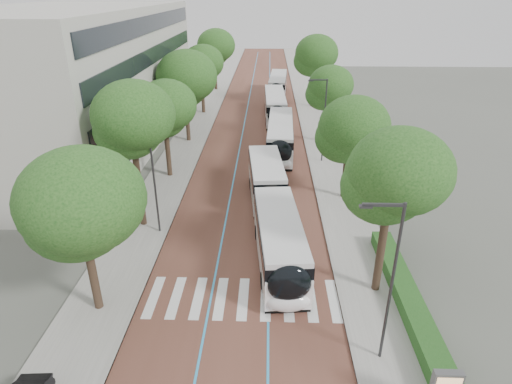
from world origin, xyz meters
TOP-DOWN VIEW (x-y plane):
  - ground at (0.00, 0.00)m, footprint 160.00×160.00m
  - road at (0.00, 40.00)m, footprint 11.00×140.00m
  - sidewalk_left at (-7.50, 40.00)m, footprint 4.00×140.00m
  - sidewalk_right at (7.50, 40.00)m, footprint 4.00×140.00m
  - kerb_left at (-5.60, 40.00)m, footprint 0.20×140.00m
  - kerb_right at (5.60, 40.00)m, footprint 0.20×140.00m
  - zebra_crossing at (0.20, 1.00)m, footprint 10.55×3.60m
  - lane_line_left at (-1.60, 40.00)m, footprint 0.12×126.00m
  - lane_line_right at (1.60, 40.00)m, footprint 0.12×126.00m
  - office_building at (-19.47, 28.00)m, footprint 18.11×40.00m
  - hedge at (9.10, 0.00)m, footprint 1.20×14.00m
  - streetlight_near at (6.62, -3.00)m, footprint 1.82×0.20m
  - streetlight_far at (6.62, 22.00)m, footprint 1.82×0.20m
  - lamp_post_left at (-6.10, 8.00)m, footprint 0.14×0.14m
  - trees_left at (-7.50, 26.42)m, footprint 6.45×61.09m
  - trees_right at (7.70, 24.04)m, footprint 5.96×47.56m
  - lead_bus at (1.88, 8.18)m, footprint 4.15×18.54m
  - bus_queued_0 at (2.72, 24.65)m, footprint 2.92×12.47m
  - bus_queued_1 at (2.32, 37.36)m, footprint 2.87×12.46m
  - bus_queued_2 at (2.87, 50.45)m, footprint 3.20×12.52m

SIDE VIEW (x-z plane):
  - ground at x=0.00m, z-range 0.00..0.00m
  - road at x=0.00m, z-range 0.00..0.02m
  - lane_line_left at x=-1.60m, z-range 0.02..0.03m
  - lane_line_right at x=1.60m, z-range 0.02..0.03m
  - zebra_crossing at x=0.20m, z-range 0.02..0.03m
  - sidewalk_left at x=-7.50m, z-range 0.00..0.12m
  - sidewalk_right at x=7.50m, z-range 0.00..0.12m
  - kerb_left at x=-5.60m, z-range -0.01..0.13m
  - kerb_right at x=5.60m, z-range -0.01..0.13m
  - hedge at x=9.10m, z-range 0.12..0.92m
  - bus_queued_0 at x=2.72m, z-range 0.02..3.22m
  - bus_queued_1 at x=2.32m, z-range 0.02..3.22m
  - bus_queued_2 at x=2.87m, z-range 0.02..3.22m
  - lead_bus at x=1.88m, z-range 0.03..3.23m
  - lamp_post_left at x=-6.10m, z-range 0.12..8.12m
  - streetlight_near at x=6.62m, z-range 0.82..8.82m
  - streetlight_far at x=6.62m, z-range 0.82..8.82m
  - trees_right at x=7.70m, z-range 1.62..11.06m
  - trees_left at x=-7.50m, z-range 1.56..11.45m
  - office_building at x=-19.47m, z-range 0.00..14.00m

